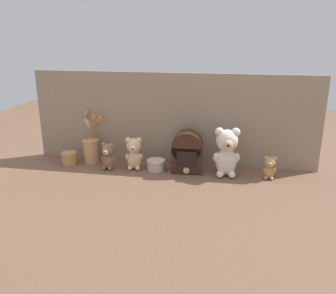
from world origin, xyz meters
The scene contains 10 objects.
ground_plane centered at (0.00, 0.00, 0.00)m, with size 4.00×4.00×0.00m, color brown.
backdrop_wall centered at (0.00, 0.17, 0.28)m, with size 1.75×0.02×0.56m.
teddy_bear_large centered at (0.34, 0.01, 0.15)m, with size 0.15×0.14×0.28m.
teddy_bear_medium centered at (-0.21, 0.02, 0.10)m, with size 0.11×0.10×0.20m.
teddy_bear_small centered at (-0.36, -0.01, 0.09)m, with size 0.09×0.08×0.16m.
teddy_bear_tiny centered at (0.58, 0.01, 0.07)m, with size 0.07×0.07×0.13m.
flower_vase centered at (-0.50, 0.08, 0.10)m, with size 0.15×0.14×0.33m.
vintage_radio centered at (0.11, 0.04, 0.12)m, with size 0.18×0.13×0.25m.
decorative_tin_tall centered at (-0.62, 0.02, 0.04)m, with size 0.09×0.09×0.08m.
decorative_tin_short centered at (-0.07, 0.02, 0.03)m, with size 0.11×0.11×0.06m.
Camera 1 is at (0.35, -1.91, 0.79)m, focal length 38.00 mm.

